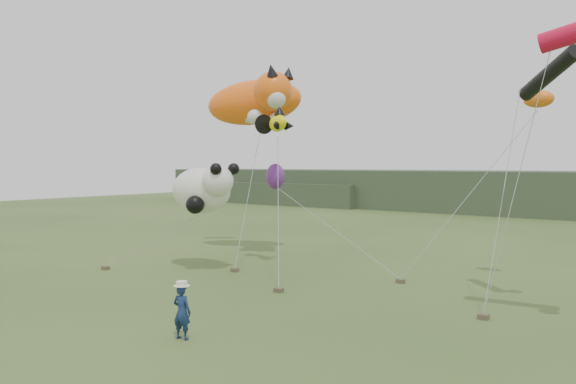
% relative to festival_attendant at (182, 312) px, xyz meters
% --- Properties ---
extents(ground, '(120.00, 120.00, 0.00)m').
position_rel_festival_attendant_xyz_m(ground, '(-0.88, 1.67, -0.73)').
color(ground, '#385123').
rests_on(ground, ground).
extents(headland, '(90.00, 13.00, 4.00)m').
position_rel_festival_attendant_xyz_m(headland, '(-3.99, 46.36, 1.19)').
color(headland, '#2D3D28').
rests_on(headland, ground).
extents(festival_attendant, '(0.59, 0.45, 1.47)m').
position_rel_festival_attendant_xyz_m(festival_attendant, '(0.00, 0.00, 0.00)').
color(festival_attendant, navy).
rests_on(festival_attendant, ground).
extents(sandbag_anchors, '(16.23, 5.51, 0.16)m').
position_rel_festival_attendant_xyz_m(sandbag_anchors, '(-1.86, 7.03, -0.65)').
color(sandbag_anchors, brown).
rests_on(sandbag_anchors, ground).
extents(cat_kite, '(6.81, 4.34, 2.98)m').
position_rel_festival_attendant_xyz_m(cat_kite, '(-7.72, 12.36, 7.21)').
color(cat_kite, '#FF6211').
rests_on(cat_kite, ground).
extents(fish_kite, '(2.51, 1.65, 1.21)m').
position_rel_festival_attendant_xyz_m(fish_kite, '(-4.85, 9.91, 5.79)').
color(fish_kite, '#F7ED04').
rests_on(fish_kite, ground).
extents(panda_kite, '(3.59, 2.32, 2.23)m').
position_rel_festival_attendant_xyz_m(panda_kite, '(-6.79, 7.49, 2.82)').
color(panda_kite, white).
rests_on(panda_kite, ground).
extents(misc_kites, '(13.41, 1.52, 4.12)m').
position_rel_festival_attendant_xyz_m(misc_kites, '(-2.34, 12.62, 4.39)').
color(misc_kites, orange).
rests_on(misc_kites, ground).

